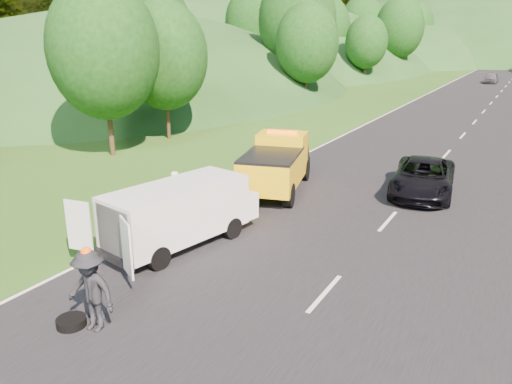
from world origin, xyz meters
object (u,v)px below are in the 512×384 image
Objects in this scene: worker at (95,330)px; passing_suv at (421,194)px; white_van at (181,211)px; suitcase at (151,204)px; woman at (178,215)px; spare_tire at (72,326)px; child at (208,232)px; tow_truck at (277,164)px.

worker is 14.73m from passing_suv.
passing_suv is at bearing 69.14° from worker.
white_van is 3.66m from suitcase.
spare_tire is at bearing 171.35° from woman.
passing_suv is at bearing 71.09° from spare_tire.
white_van reaches higher than spare_tire.
suitcase is at bearing 117.96° from worker.
woman is 7.57m from spare_tire.
worker reaches higher than suitcase.
child is at bearing -140.60° from woman.
passing_suv is (4.32, 14.08, 0.00)m from worker.
suitcase is 7.84m from spare_tire.
child is at bearing 96.46° from worker.
passing_suv is at bearing -73.99° from woman.
passing_suv reaches higher than child.
spare_tire is at bearing -46.05° from child.
woman is at bearing -127.29° from tow_truck.
worker reaches higher than child.
suitcase reaches higher than spare_tire.
passing_suv is at bearing 94.49° from child.
white_van is at bearing 97.24° from spare_tire.
passing_suv is (5.55, 2.61, -1.20)m from tow_truck.
suitcase is at bearing 158.51° from white_van.
tow_truck is 5.92× the size of child.
spare_tire is (3.63, -6.94, -0.31)m from suitcase.
child is 9.61m from passing_suv.
white_van is at bearing -54.60° from child.
white_van reaches higher than woman.
white_van is 1.18× the size of passing_suv.
white_van is at bearing 100.13° from worker.
suitcase is (-2.99, 1.93, -0.84)m from white_van.
tow_truck reaches higher than woman.
woman is (-1.83, -4.50, -1.20)m from tow_truck.
passing_suv is at bearing 9.96° from tow_truck.
worker reaches higher than spare_tire.
white_van reaches higher than suitcase.
white_van is (0.03, -6.64, -0.04)m from tow_truck.
worker is at bearing -114.41° from passing_suv.
woman is 1.64× the size of child.
suitcase is 11.23m from passing_suv.
white_van is at bearing -104.90° from tow_truck.
child is at bearing 94.99° from spare_tire.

